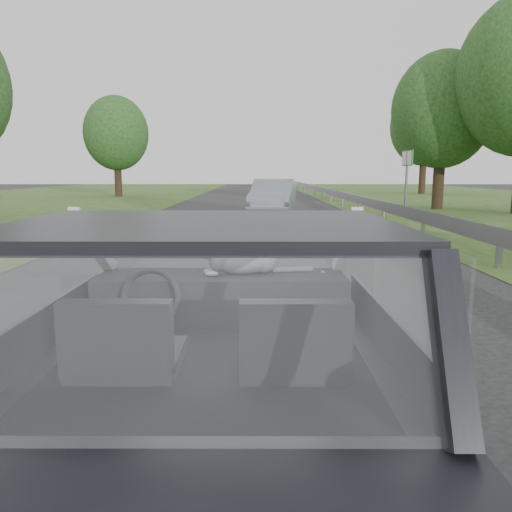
{
  "coord_description": "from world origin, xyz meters",
  "views": [
    {
      "loc": [
        0.23,
        -2.53,
        1.65
      ],
      "look_at": [
        0.22,
        0.59,
        1.13
      ],
      "focal_mm": 35.0,
      "sensor_mm": 36.0,
      "label": 1
    }
  ],
  "objects_px": {
    "subject_car": "(214,349)",
    "cat": "(244,261)",
    "other_car": "(273,198)",
    "highway_sign": "(406,183)"
  },
  "relations": [
    {
      "from": "subject_car",
      "to": "cat",
      "type": "height_order",
      "value": "subject_car"
    },
    {
      "from": "other_car",
      "to": "highway_sign",
      "type": "bearing_deg",
      "value": 15.36
    },
    {
      "from": "cat",
      "to": "subject_car",
      "type": "bearing_deg",
      "value": -116.45
    },
    {
      "from": "cat",
      "to": "other_car",
      "type": "bearing_deg",
      "value": 73.62
    },
    {
      "from": "cat",
      "to": "other_car",
      "type": "xyz_separation_m",
      "value": [
        0.69,
        15.81,
        -0.38
      ]
    },
    {
      "from": "other_car",
      "to": "highway_sign",
      "type": "xyz_separation_m",
      "value": [
        5.24,
        0.76,
        0.55
      ]
    },
    {
      "from": "cat",
      "to": "highway_sign",
      "type": "relative_size",
      "value": 0.22
    },
    {
      "from": "subject_car",
      "to": "other_car",
      "type": "height_order",
      "value": "subject_car"
    },
    {
      "from": "other_car",
      "to": "highway_sign",
      "type": "distance_m",
      "value": 5.32
    },
    {
      "from": "cat",
      "to": "other_car",
      "type": "distance_m",
      "value": 15.83
    }
  ]
}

